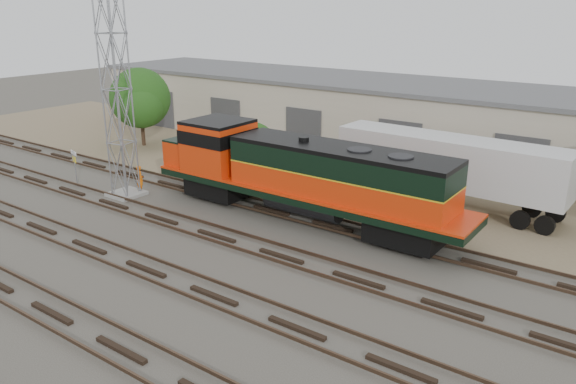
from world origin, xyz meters
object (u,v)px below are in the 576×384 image
Objects in this scene: worker at (140,179)px; semi_trailer at (453,164)px; locomotive at (298,174)px; signal_tower at (117,94)px.

worker is 0.13× the size of semi_trailer.
worker is (-10.40, -1.98, -1.68)m from locomotive.
semi_trailer is at bearing -130.42° from worker.
signal_tower is at bearing 98.63° from worker.
locomotive is 10.96× the size of worker.
locomotive is 8.90m from semi_trailer.
signal_tower is (-10.62, -2.91, 3.60)m from locomotive.
semi_trailer is (16.57, 9.52, -3.61)m from signal_tower.
semi_trailer is (5.95, 6.62, -0.01)m from locomotive.
semi_trailer is at bearing 29.89° from signal_tower.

